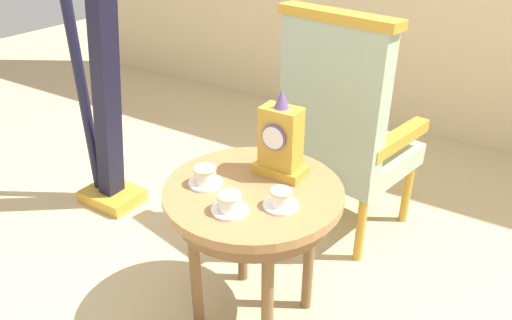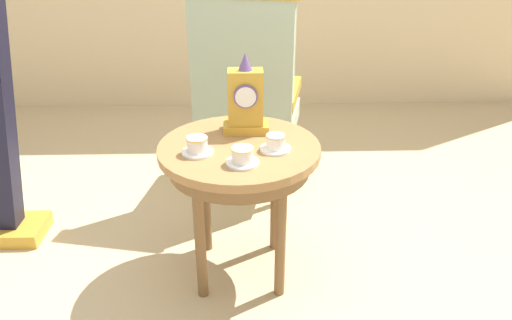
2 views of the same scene
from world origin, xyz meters
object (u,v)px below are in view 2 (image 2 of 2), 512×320
Objects in this scene: teacup_left at (197,146)px; mantel_clock at (246,101)px; side_table at (239,163)px; teacup_right at (242,156)px; teacup_center at (275,143)px; armchair at (247,93)px.

teacup_left is 0.30m from mantel_clock.
side_table is at bearing 23.95° from teacup_left.
teacup_right is 0.32m from mantel_clock.
armchair is (-0.10, 0.78, -0.06)m from teacup_center.
armchair is at bearing 87.01° from side_table.
teacup_left is at bearing 151.54° from teacup_right.
teacup_center is 0.11× the size of armchair.
mantel_clock reaches higher than teacup_left.
teacup_right is at bearing -85.57° from side_table.
armchair is (0.04, 0.73, 0.05)m from side_table.
teacup_left is at bearing -156.05° from side_table.
mantel_clock is (0.19, 0.21, 0.10)m from teacup_left.
armchair is (0.01, 0.59, -0.17)m from mantel_clock.
teacup_right is (0.17, -0.09, -0.00)m from teacup_left.
teacup_right is (0.01, -0.16, 0.11)m from side_table.
mantel_clock is at bearing -90.95° from armchair.
mantel_clock reaches higher than side_table.
teacup_center is (0.13, 0.12, -0.00)m from teacup_right.
teacup_center is (0.14, -0.05, 0.11)m from side_table.
mantel_clock is (-0.11, 0.19, 0.11)m from teacup_center.
mantel_clock reaches higher than teacup_right.
armchair reaches higher than teacup_left.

